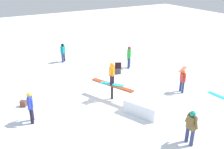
{
  "coord_description": "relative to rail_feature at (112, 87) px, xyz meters",
  "views": [
    {
      "loc": [
        -10.83,
        6.19,
        6.84
      ],
      "look_at": [
        0.0,
        0.0,
        1.5
      ],
      "focal_mm": 40.0,
      "sensor_mm": 36.0,
      "label": 1
    }
  ],
  "objects": [
    {
      "name": "ground_plane",
      "position": [
        0.0,
        0.0,
        -0.76
      ],
      "size": [
        60.0,
        60.0,
        0.0
      ],
      "primitive_type": "plane",
      "color": "white"
    },
    {
      "name": "main_rider_on_rail",
      "position": [
        0.0,
        0.0,
        0.77
      ],
      "size": [
        1.19,
        1.08,
        1.3
      ],
      "rotation": [
        0.0,
        0.0,
        0.71
      ],
      "color": "#25B9CC",
      "rests_on": "rail_feature"
    },
    {
      "name": "folding_chair",
      "position": [
        2.99,
        -2.19,
        -0.35
      ],
      "size": [
        0.59,
        0.59,
        0.88
      ],
      "rotation": [
        0.0,
        0.0,
        1.1
      ],
      "color": "#3F3F44",
      "rests_on": "ground"
    },
    {
      "name": "bystander_brown",
      "position": [
        -5.01,
        -0.87,
        0.13
      ],
      "size": [
        0.72,
        0.25,
        1.59
      ],
      "rotation": [
        0.0,
        0.0,
        6.23
      ],
      "color": "navy",
      "rests_on": "ground"
    },
    {
      "name": "bystander_teal",
      "position": [
        7.16,
        0.31,
        0.07
      ],
      "size": [
        0.46,
        0.55,
        1.49
      ],
      "rotation": [
        0.0,
        0.0,
        2.24
      ],
      "color": "navy",
      "rests_on": "ground"
    },
    {
      "name": "snow_kicker_ramp",
      "position": [
        -1.99,
        -0.86,
        -0.43
      ],
      "size": [
        2.25,
        2.09,
        0.68
      ],
      "primitive_type": "cube",
      "rotation": [
        0.0,
        0.0,
        0.41
      ],
      "color": "white",
      "rests_on": "ground"
    },
    {
      "name": "loose_snowboard_coral",
      "position": [
        1.28,
        -6.71,
        -0.75
      ],
      "size": [
        0.84,
        1.26,
        0.02
      ],
      "primitive_type": "cube",
      "rotation": [
        0.0,
        0.0,
        2.06
      ],
      "color": "#EB695C",
      "rests_on": "ground"
    },
    {
      "name": "loose_snowboard_cyan",
      "position": [
        -2.81,
        -5.52,
        -0.75
      ],
      "size": [
        1.35,
        0.43,
        0.02
      ],
      "primitive_type": "cube",
      "rotation": [
        0.0,
        0.0,
        0.11
      ],
      "color": "#23C4D4",
      "rests_on": "ground"
    },
    {
      "name": "rail_feature",
      "position": [
        0.0,
        0.0,
        0.0
      ],
      "size": [
        2.61,
        1.34,
        0.9
      ],
      "rotation": [
        0.0,
        0.0,
        0.41
      ],
      "color": "black",
      "rests_on": "ground"
    },
    {
      "name": "bystander_red",
      "position": [
        -1.33,
        -4.02,
        0.04
      ],
      "size": [
        0.58,
        0.26,
        1.43
      ],
      "rotation": [
        0.0,
        0.0,
        6.06
      ],
      "color": "navy",
      "rests_on": "ground"
    },
    {
      "name": "bystander_green",
      "position": [
        3.52,
        -3.45,
        0.16
      ],
      "size": [
        0.55,
        0.53,
        1.64
      ],
      "rotation": [
        0.0,
        0.0,
        2.37
      ],
      "color": "navy",
      "rests_on": "ground"
    },
    {
      "name": "loose_snowboard_white",
      "position": [
        4.87,
        -4.39,
        -0.75
      ],
      "size": [
        1.27,
        0.71,
        0.02
      ],
      "primitive_type": "cube",
      "rotation": [
        0.0,
        0.0,
        5.92
      ],
      "color": "white",
      "rests_on": "ground"
    },
    {
      "name": "backpack_on_snow",
      "position": [
        1.62,
        4.54,
        -0.59
      ],
      "size": [
        0.36,
        0.37,
        0.34
      ],
      "primitive_type": "cube",
      "rotation": [
        0.0,
        0.0,
        0.85
      ],
      "color": "brown",
      "rests_on": "ground"
    },
    {
      "name": "bystander_blue",
      "position": [
        -0.1,
        4.47,
        0.12
      ],
      "size": [
        0.68,
        0.32,
        1.58
      ],
      "rotation": [
        0.0,
        0.0,
        2.85
      ],
      "color": "#211A2C",
      "rests_on": "ground"
    }
  ]
}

